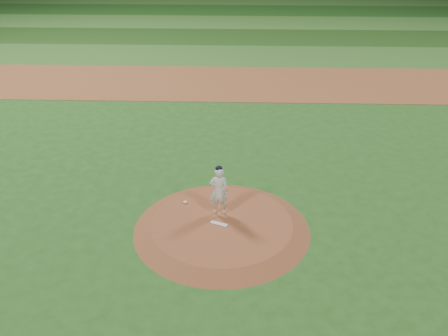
{
  "coord_description": "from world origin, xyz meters",
  "views": [
    {
      "loc": [
        0.5,
        -12.79,
        9.14
      ],
      "look_at": [
        0.0,
        2.0,
        1.1
      ],
      "focal_mm": 40.0,
      "sensor_mm": 36.0,
      "label": 1
    }
  ],
  "objects_px": {
    "pitchers_mound": "(222,226)",
    "pitching_rubber": "(219,224)",
    "pitcher_on_mound": "(219,191)",
    "rosin_bag": "(185,202)"
  },
  "relations": [
    {
      "from": "pitching_rubber",
      "to": "rosin_bag",
      "type": "bearing_deg",
      "value": 157.11
    },
    {
      "from": "pitching_rubber",
      "to": "pitcher_on_mound",
      "type": "height_order",
      "value": "pitcher_on_mound"
    },
    {
      "from": "pitchers_mound",
      "to": "pitcher_on_mound",
      "type": "bearing_deg",
      "value": 101.45
    },
    {
      "from": "pitching_rubber",
      "to": "rosin_bag",
      "type": "relative_size",
      "value": 4.28
    },
    {
      "from": "pitchers_mound",
      "to": "rosin_bag",
      "type": "distance_m",
      "value": 1.67
    },
    {
      "from": "pitching_rubber",
      "to": "pitcher_on_mound",
      "type": "distance_m",
      "value": 1.03
    },
    {
      "from": "pitchers_mound",
      "to": "pitching_rubber",
      "type": "height_order",
      "value": "pitching_rubber"
    },
    {
      "from": "pitching_rubber",
      "to": "rosin_bag",
      "type": "height_order",
      "value": "rosin_bag"
    },
    {
      "from": "pitching_rubber",
      "to": "pitchers_mound",
      "type": "bearing_deg",
      "value": 64.94
    },
    {
      "from": "rosin_bag",
      "to": "pitchers_mound",
      "type": "bearing_deg",
      "value": -41.08
    }
  ]
}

